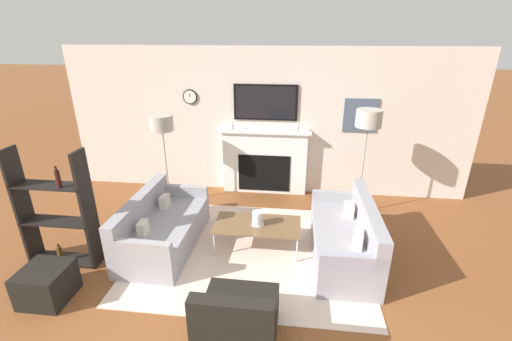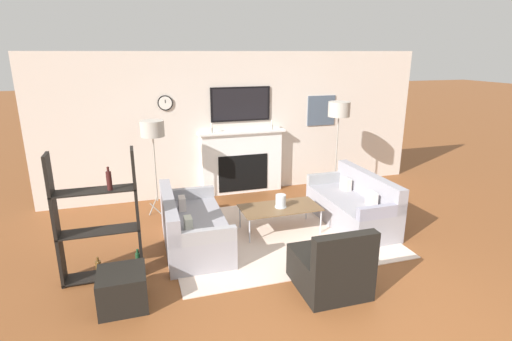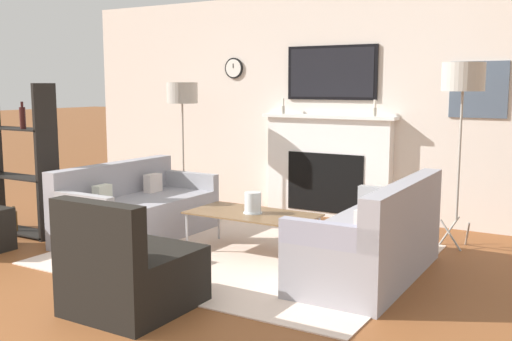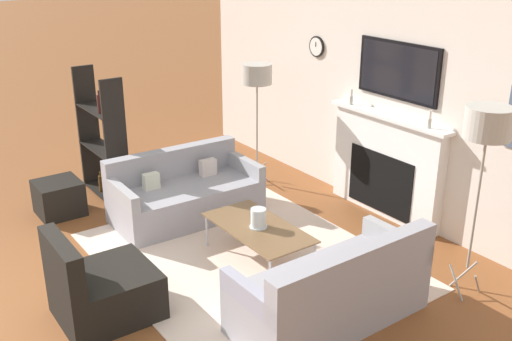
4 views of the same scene
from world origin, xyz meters
TOP-DOWN VIEW (x-y plane):
  - fireplace_wall at (0.01, 4.58)m, footprint 7.48×0.28m
  - area_rug at (0.00, 2.48)m, footprint 3.21×2.59m
  - couch_left at (-1.30, 2.49)m, footprint 0.88×1.72m
  - couch_right at (1.30, 2.48)m, footprint 0.78×1.74m
  - armchair at (0.08, 0.90)m, footprint 0.75×0.84m
  - coffee_table at (0.08, 2.58)m, footprint 1.22×0.62m
  - hurricane_candle at (0.09, 2.57)m, footprint 0.18×0.18m
  - floor_lamp_left at (-1.68, 3.81)m, footprint 0.39×0.39m
  - floor_lamp_right at (1.68, 3.81)m, footprint 0.40×0.40m
  - shelf_unit at (-2.46, 1.97)m, footprint 0.95×0.28m
  - ottoman at (-2.24, 1.28)m, footprint 0.51×0.51m

SIDE VIEW (x-z plane):
  - area_rug at x=0.00m, z-range 0.00..0.01m
  - ottoman at x=-2.24m, z-range 0.00..0.42m
  - armchair at x=0.08m, z-range -0.15..0.69m
  - couch_left at x=-1.30m, z-range -0.11..0.66m
  - couch_right at x=1.30m, z-range -0.12..0.71m
  - coffee_table at x=0.08m, z-range 0.18..0.57m
  - hurricane_candle at x=0.09m, z-range 0.38..0.58m
  - shelf_unit at x=-2.46m, z-range -0.07..1.54m
  - fireplace_wall at x=0.01m, z-range -0.13..2.57m
  - floor_lamp_left at x=-1.68m, z-range 0.65..2.29m
  - floor_lamp_right at x=1.68m, z-range 0.74..2.55m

